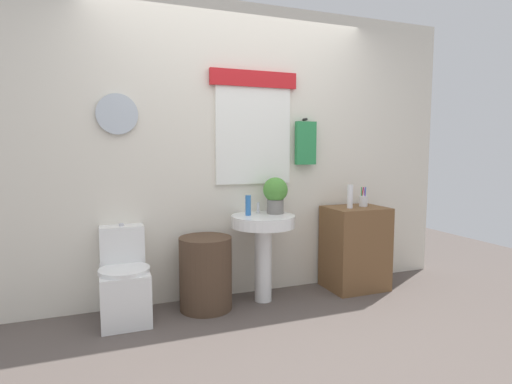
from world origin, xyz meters
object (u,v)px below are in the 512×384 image
at_px(pedestal_sink, 263,235).
at_px(wooden_cabinet, 355,248).
at_px(laundry_hamper, 206,273).
at_px(potted_plant, 275,193).
at_px(toilet, 124,283).
at_px(lotion_bottle, 350,196).
at_px(soap_bottle, 248,205).
at_px(toothbrush_cup, 363,201).

height_order(pedestal_sink, wooden_cabinet, wooden_cabinet).
bearing_deg(wooden_cabinet, laundry_hamper, 180.00).
bearing_deg(potted_plant, pedestal_sink, -156.80).
bearing_deg(laundry_hamper, wooden_cabinet, 0.00).
relative_size(toilet, wooden_cabinet, 0.94).
xyz_separation_m(laundry_hamper, lotion_bottle, (1.36, -0.04, 0.59)).
relative_size(toilet, pedestal_sink, 0.97).
xyz_separation_m(laundry_hamper, potted_plant, (0.65, 0.06, 0.64)).
xyz_separation_m(pedestal_sink, soap_bottle, (-0.12, 0.05, 0.26)).
relative_size(toilet, lotion_bottle, 3.37).
distance_m(laundry_hamper, potted_plant, 0.91).
height_order(toilet, laundry_hamper, toilet).
bearing_deg(soap_bottle, pedestal_sink, -22.62).
relative_size(toilet, soap_bottle, 4.22).
distance_m(lotion_bottle, toothbrush_cup, 0.21).
xyz_separation_m(pedestal_sink, toothbrush_cup, (1.04, 0.02, 0.25)).
relative_size(pedestal_sink, soap_bottle, 4.35).
relative_size(soap_bottle, lotion_bottle, 0.80).
bearing_deg(potted_plant, toothbrush_cup, -2.54).
height_order(soap_bottle, lotion_bottle, lotion_bottle).
bearing_deg(wooden_cabinet, toilet, 179.14).
height_order(toilet, toothbrush_cup, toothbrush_cup).
height_order(lotion_bottle, toothbrush_cup, lotion_bottle).
distance_m(toilet, laundry_hamper, 0.65).
distance_m(soap_bottle, potted_plant, 0.28).
xyz_separation_m(soap_bottle, lotion_bottle, (0.97, -0.09, 0.05)).
bearing_deg(lotion_bottle, soap_bottle, 174.69).
bearing_deg(potted_plant, laundry_hamper, -174.76).
bearing_deg(potted_plant, wooden_cabinet, -4.27).
height_order(pedestal_sink, soap_bottle, soap_bottle).
relative_size(potted_plant, lotion_bottle, 1.47).
bearing_deg(toilet, wooden_cabinet, -0.86).
height_order(wooden_cabinet, soap_bottle, soap_bottle).
bearing_deg(toothbrush_cup, soap_bottle, 178.52).
distance_m(laundry_hamper, soap_bottle, 0.67).
xyz_separation_m(toilet, potted_plant, (1.30, 0.03, 0.66)).
xyz_separation_m(laundry_hamper, pedestal_sink, (0.51, -0.00, 0.28)).
height_order(laundry_hamper, pedestal_sink, pedestal_sink).
bearing_deg(lotion_bottle, laundry_hamper, 178.32).
relative_size(wooden_cabinet, toothbrush_cup, 4.22).
distance_m(laundry_hamper, lotion_bottle, 1.48).
bearing_deg(potted_plant, lotion_bottle, -8.03).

